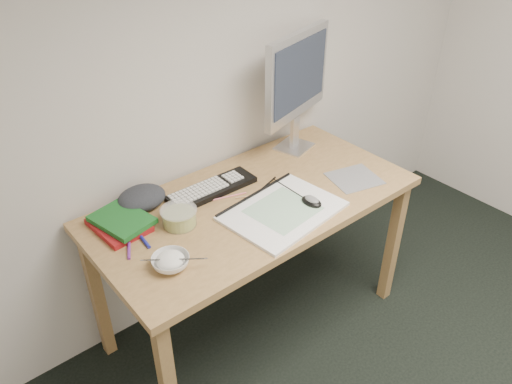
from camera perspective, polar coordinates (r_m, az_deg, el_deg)
desk at (r=2.18m, az=-0.16°, el=-2.59°), size 1.40×0.70×0.75m
mousepad at (r=2.31m, az=11.17°, el=1.54°), size 0.26×0.24×0.00m
sketchpad at (r=2.05m, az=3.10°, el=-2.19°), size 0.50×0.39×0.01m
keyboard at (r=2.18m, az=-5.05°, el=0.35°), size 0.41×0.13×0.02m
monitor at (r=2.38m, az=4.72°, el=12.78°), size 0.49×0.19×0.58m
mouse at (r=2.08m, az=6.38°, el=-0.88°), size 0.07×0.10×0.03m
rice_bowl at (r=1.80m, az=-9.73°, el=-7.90°), size 0.17×0.17×0.04m
chopsticks at (r=1.77m, az=-9.34°, el=-7.62°), size 0.19×0.15×0.02m
fruit_tub at (r=1.99m, az=-8.78°, el=-2.84°), size 0.15×0.15×0.07m
book_red at (r=2.03m, az=-15.39°, el=-3.68°), size 0.19×0.25×0.02m
book_green at (r=2.02m, az=-15.08°, el=-3.06°), size 0.22×0.26×0.02m
cloth_lump at (r=2.12m, az=-12.93°, el=-0.68°), size 0.19×0.16×0.07m
pencil_pink at (r=2.14m, az=-3.20°, el=-0.53°), size 0.16×0.06×0.01m
pencil_tan at (r=2.14m, az=-0.07°, el=-0.41°), size 0.16×0.09×0.01m
pencil_black at (r=2.20m, az=0.99°, el=0.61°), size 0.18×0.07×0.01m
marker_blue at (r=1.96m, az=-12.95°, el=-5.07°), size 0.03×0.14×0.01m
marker_orange at (r=2.00m, az=-14.67°, el=-4.51°), size 0.05×0.12×0.01m
marker_purple at (r=1.92m, az=-14.31°, el=-6.17°), size 0.07×0.12×0.01m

